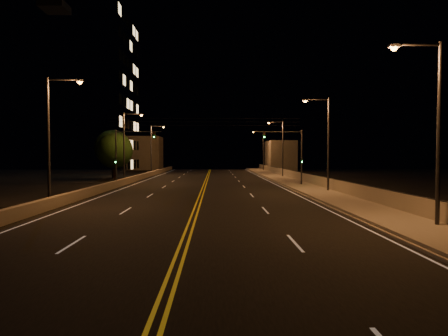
{
  "coord_description": "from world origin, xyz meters",
  "views": [
    {
      "loc": [
        1.25,
        -13.55,
        3.6
      ],
      "look_at": [
        2.0,
        18.0,
        2.5
      ],
      "focal_mm": 30.0,
      "sensor_mm": 36.0,
      "label": 1
    }
  ],
  "objects_px": {
    "streetlight_1": "(325,138)",
    "streetlight_3": "(262,148)",
    "streetlight_4": "(52,132)",
    "streetlight_5": "(126,143)",
    "tree_1": "(113,148)",
    "building_tower": "(56,94)",
    "streetlight_0": "(433,122)",
    "streetlight_6": "(153,146)",
    "traffic_signal_right": "(293,151)",
    "tree_0": "(115,151)",
    "traffic_signal_left": "(125,151)",
    "streetlight_2": "(281,145)"
  },
  "relations": [
    {
      "from": "streetlight_2",
      "to": "streetlight_4",
      "type": "xyz_separation_m",
      "value": [
        -21.43,
        -32.11,
        0.0
      ]
    },
    {
      "from": "streetlight_3",
      "to": "tree_0",
      "type": "xyz_separation_m",
      "value": [
        -24.13,
        -29.57,
        -0.95
      ]
    },
    {
      "from": "streetlight_5",
      "to": "traffic_signal_left",
      "type": "bearing_deg",
      "value": -78.57
    },
    {
      "from": "streetlight_2",
      "to": "building_tower",
      "type": "xyz_separation_m",
      "value": [
        -36.29,
        3.93,
        8.37
      ]
    },
    {
      "from": "streetlight_0",
      "to": "streetlight_4",
      "type": "bearing_deg",
      "value": 158.19
    },
    {
      "from": "streetlight_4",
      "to": "streetlight_6",
      "type": "height_order",
      "value": "same"
    },
    {
      "from": "streetlight_5",
      "to": "traffic_signal_left",
      "type": "xyz_separation_m",
      "value": [
        1.09,
        -5.37,
        -1.13
      ]
    },
    {
      "from": "streetlight_1",
      "to": "streetlight_3",
      "type": "distance_m",
      "value": 46.92
    },
    {
      "from": "traffic_signal_right",
      "to": "traffic_signal_left",
      "type": "distance_m",
      "value": 18.86
    },
    {
      "from": "streetlight_3",
      "to": "tree_1",
      "type": "bearing_deg",
      "value": -140.64
    },
    {
      "from": "streetlight_1",
      "to": "streetlight_6",
      "type": "xyz_separation_m",
      "value": [
        -21.43,
        32.73,
        0.0
      ]
    },
    {
      "from": "streetlight_4",
      "to": "building_tower",
      "type": "distance_m",
      "value": 39.87
    },
    {
      "from": "streetlight_0",
      "to": "streetlight_4",
      "type": "height_order",
      "value": "same"
    },
    {
      "from": "building_tower",
      "to": "tree_0",
      "type": "distance_m",
      "value": 18.34
    },
    {
      "from": "streetlight_4",
      "to": "traffic_signal_left",
      "type": "distance_m",
      "value": 16.0
    },
    {
      "from": "building_tower",
      "to": "streetlight_4",
      "type": "bearing_deg",
      "value": -67.6
    },
    {
      "from": "streetlight_4",
      "to": "streetlight_5",
      "type": "distance_m",
      "value": 21.29
    },
    {
      "from": "streetlight_2",
      "to": "tree_0",
      "type": "relative_size",
      "value": 1.33
    },
    {
      "from": "streetlight_4",
      "to": "tree_1",
      "type": "bearing_deg",
      "value": 98.58
    },
    {
      "from": "streetlight_5",
      "to": "tree_0",
      "type": "bearing_deg",
      "value": 120.04
    },
    {
      "from": "streetlight_1",
      "to": "streetlight_3",
      "type": "relative_size",
      "value": 1.0
    },
    {
      "from": "streetlight_4",
      "to": "building_tower",
      "type": "xyz_separation_m",
      "value": [
        -14.85,
        36.04,
        8.37
      ]
    },
    {
      "from": "tree_1",
      "to": "streetlight_2",
      "type": "bearing_deg",
      "value": -3.58
    },
    {
      "from": "streetlight_1",
      "to": "traffic_signal_left",
      "type": "relative_size",
      "value": 1.39
    },
    {
      "from": "traffic_signal_left",
      "to": "streetlight_3",
      "type": "bearing_deg",
      "value": 62.81
    },
    {
      "from": "traffic_signal_left",
      "to": "building_tower",
      "type": "distance_m",
      "value": 27.37
    },
    {
      "from": "traffic_signal_right",
      "to": "tree_1",
      "type": "distance_m",
      "value": 30.76
    },
    {
      "from": "streetlight_1",
      "to": "traffic_signal_right",
      "type": "distance_m",
      "value": 7.55
    },
    {
      "from": "streetlight_5",
      "to": "streetlight_4",
      "type": "bearing_deg",
      "value": -90.0
    },
    {
      "from": "traffic_signal_left",
      "to": "streetlight_5",
      "type": "bearing_deg",
      "value": 101.43
    },
    {
      "from": "streetlight_1",
      "to": "streetlight_6",
      "type": "bearing_deg",
      "value": 123.21
    },
    {
      "from": "streetlight_1",
      "to": "tree_1",
      "type": "height_order",
      "value": "streetlight_1"
    },
    {
      "from": "streetlight_1",
      "to": "traffic_signal_right",
      "type": "xyz_separation_m",
      "value": [
        -1.49,
        7.32,
        -1.13
      ]
    },
    {
      "from": "traffic_signal_right",
      "to": "streetlight_6",
      "type": "bearing_deg",
      "value": 128.12
    },
    {
      "from": "building_tower",
      "to": "streetlight_1",
      "type": "bearing_deg",
      "value": -37.09
    },
    {
      "from": "streetlight_3",
      "to": "traffic_signal_left",
      "type": "height_order",
      "value": "streetlight_3"
    },
    {
      "from": "streetlight_2",
      "to": "traffic_signal_left",
      "type": "relative_size",
      "value": 1.39
    },
    {
      "from": "tree_0",
      "to": "tree_1",
      "type": "relative_size",
      "value": 0.88
    },
    {
      "from": "streetlight_1",
      "to": "streetlight_4",
      "type": "xyz_separation_m",
      "value": [
        -21.43,
        -8.61,
        0.0
      ]
    },
    {
      "from": "streetlight_6",
      "to": "traffic_signal_left",
      "type": "distance_m",
      "value": 25.46
    },
    {
      "from": "building_tower",
      "to": "traffic_signal_left",
      "type": "bearing_deg",
      "value": -51.61
    },
    {
      "from": "streetlight_4",
      "to": "building_tower",
      "type": "bearing_deg",
      "value": 112.4
    },
    {
      "from": "traffic_signal_right",
      "to": "tree_0",
      "type": "relative_size",
      "value": 0.96
    },
    {
      "from": "tree_1",
      "to": "traffic_signal_right",
      "type": "bearing_deg",
      "value": -35.48
    },
    {
      "from": "streetlight_5",
      "to": "streetlight_6",
      "type": "xyz_separation_m",
      "value": [
        0.0,
        20.05,
        0.0
      ]
    },
    {
      "from": "streetlight_4",
      "to": "streetlight_0",
      "type": "bearing_deg",
      "value": -21.81
    },
    {
      "from": "streetlight_0",
      "to": "streetlight_1",
      "type": "relative_size",
      "value": 1.0
    },
    {
      "from": "streetlight_2",
      "to": "traffic_signal_right",
      "type": "height_order",
      "value": "streetlight_2"
    },
    {
      "from": "traffic_signal_left",
      "to": "tree_0",
      "type": "distance_m",
      "value": 10.72
    },
    {
      "from": "streetlight_0",
      "to": "streetlight_6",
      "type": "xyz_separation_m",
      "value": [
        -21.43,
        49.92,
        0.0
      ]
    }
  ]
}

